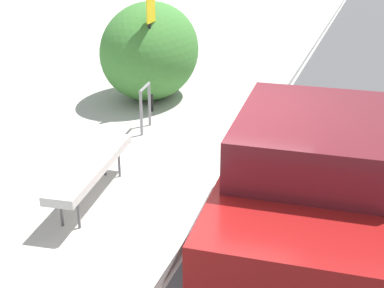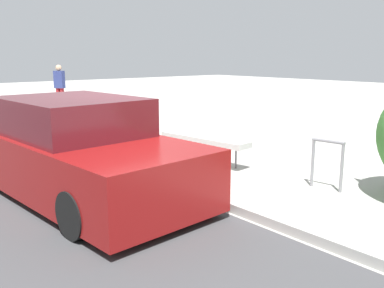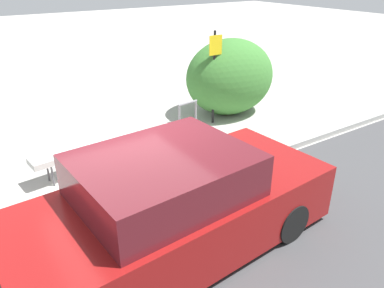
% 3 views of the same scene
% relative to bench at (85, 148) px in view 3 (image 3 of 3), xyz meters
% --- Properties ---
extents(ground_plane, '(60.00, 60.00, 0.00)m').
position_rel_bench_xyz_m(ground_plane, '(0.14, -1.49, -0.49)').
color(ground_plane, '#ADAAA3').
extents(curb, '(60.00, 0.20, 0.13)m').
position_rel_bench_xyz_m(curb, '(0.14, -1.49, -0.42)').
color(curb, '#A8A8A3').
rests_on(curb, ground_plane).
extents(bench, '(2.12, 0.66, 0.55)m').
position_rel_bench_xyz_m(bench, '(0.00, 0.00, 0.00)').
color(bench, '#515156').
rests_on(bench, ground_plane).
extents(bike_rack, '(0.55, 0.12, 0.83)m').
position_rel_bench_xyz_m(bike_rack, '(2.59, 0.38, 0.01)').
color(bike_rack, gray).
rests_on(bike_rack, ground_plane).
extents(sign_post, '(0.36, 0.08, 2.30)m').
position_rel_bench_xyz_m(sign_post, '(3.55, 0.67, 0.90)').
color(sign_post, black).
rests_on(sign_post, ground_plane).
extents(shrub_hedge, '(2.48, 1.93, 2.00)m').
position_rel_bench_xyz_m(shrub_hedge, '(4.35, 1.04, 0.51)').
color(shrub_hedge, '#3D7A33').
rests_on(shrub_hedge, ground_plane).
extents(parked_car_near, '(4.63, 2.19, 1.52)m').
position_rel_bench_xyz_m(parked_car_near, '(0.28, -2.84, 0.19)').
color(parked_car_near, black).
rests_on(parked_car_near, ground_plane).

